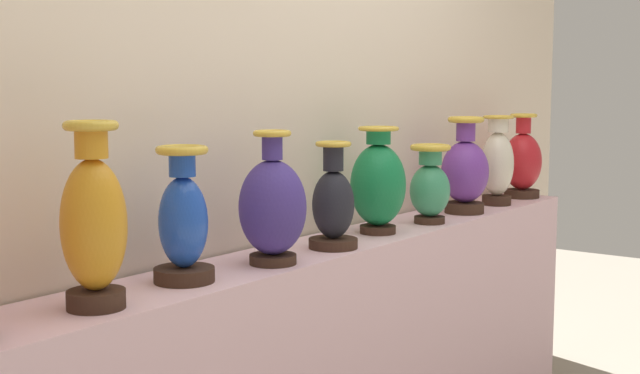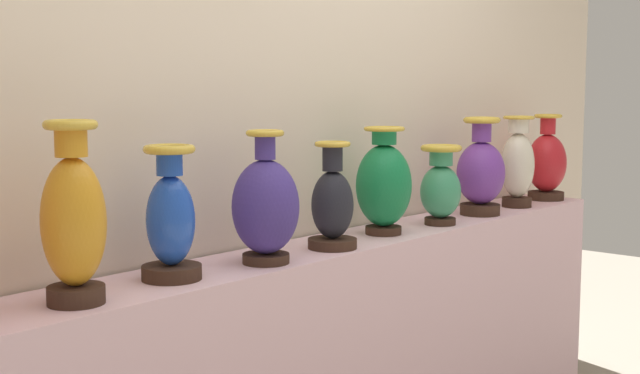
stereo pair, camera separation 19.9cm
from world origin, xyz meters
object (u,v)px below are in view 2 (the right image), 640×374
object	(u,v)px
vase_emerald	(384,184)
vase_crimson	(547,163)
vase_violet	(481,172)
vase_indigo	(266,206)
vase_onyx	(332,205)
vase_jade	(441,186)
vase_ivory	(518,164)
vase_amber	(74,221)
vase_sapphire	(171,221)

from	to	relation	value
vase_emerald	vase_crimson	bearing A→B (deg)	-0.58
vase_emerald	vase_violet	world-z (taller)	vase_violet
vase_indigo	vase_onyx	xyz separation A→B (m)	(0.29, 0.00, -0.03)
vase_emerald	vase_jade	bearing A→B (deg)	-6.88
vase_ivory	vase_crimson	distance (m)	0.29
vase_amber	vase_emerald	xyz separation A→B (m)	(1.20, 0.02, -0.02)
vase_amber	vase_jade	bearing A→B (deg)	-0.41
vase_crimson	vase_amber	bearing A→B (deg)	-179.70
vase_emerald	vase_violet	size ratio (longest dim) A/B	0.95
vase_onyx	vase_sapphire	bearing A→B (deg)	176.27
vase_violet	vase_crimson	xyz separation A→B (m)	(0.59, 0.01, -0.01)
vase_sapphire	vase_jade	distance (m)	1.20
vase_emerald	vase_crimson	size ratio (longest dim) A/B	0.96
vase_amber	vase_ivory	bearing A→B (deg)	0.01
vase_amber	vase_jade	world-z (taller)	vase_amber
vase_indigo	vase_emerald	distance (m)	0.60
vase_emerald	vase_ivory	size ratio (longest dim) A/B	0.96
vase_amber	vase_indigo	distance (m)	0.60
vase_sapphire	vase_violet	bearing A→B (deg)	-1.02
vase_sapphire	vase_indigo	distance (m)	0.31
vase_violet	vase_indigo	bearing A→B (deg)	-179.36
vase_sapphire	vase_onyx	world-z (taller)	vase_sapphire
vase_onyx	vase_violet	distance (m)	0.91
vase_indigo	vase_crimson	bearing A→B (deg)	0.74
vase_onyx	vase_ivory	distance (m)	1.20
vase_crimson	vase_indigo	bearing A→B (deg)	-179.26
vase_sapphire	vase_emerald	bearing A→B (deg)	-0.32
vase_onyx	vase_jade	xyz separation A→B (m)	(0.60, -0.00, 0.00)
vase_amber	vase_ivory	world-z (taller)	vase_amber
vase_indigo	vase_violet	size ratio (longest dim) A/B	0.98
vase_violet	vase_crimson	world-z (taller)	vase_violet
vase_ivory	vase_jade	bearing A→B (deg)	-178.91
vase_indigo	vase_amber	bearing A→B (deg)	179.00
vase_jade	vase_crimson	distance (m)	0.89
vase_crimson	vase_sapphire	bearing A→B (deg)	179.53
vase_onyx	vase_violet	world-z (taller)	vase_violet
vase_amber	vase_violet	bearing A→B (deg)	0.09
vase_crimson	vase_emerald	bearing A→B (deg)	179.42
vase_indigo	vase_ivory	xyz separation A→B (m)	(1.49, 0.01, 0.02)
vase_onyx	vase_jade	bearing A→B (deg)	-0.18
vase_jade	vase_ivory	distance (m)	0.60
vase_jade	vase_crimson	xyz separation A→B (m)	(0.89, 0.02, 0.02)
vase_ivory	vase_crimson	world-z (taller)	same
vase_emerald	vase_jade	distance (m)	0.30
vase_indigo	vase_onyx	bearing A→B (deg)	0.32
vase_sapphire	vase_crimson	bearing A→B (deg)	-0.47
vase_sapphire	vase_crimson	xyz separation A→B (m)	(2.09, -0.02, 0.01)
vase_indigo	vase_emerald	bearing A→B (deg)	3.36
vase_sapphire	vase_ivory	world-z (taller)	vase_ivory
vase_violet	vase_ivory	world-z (taller)	vase_violet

